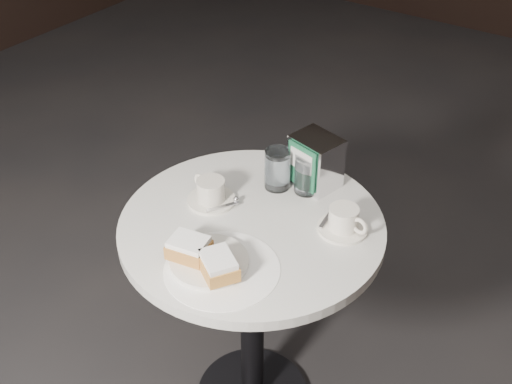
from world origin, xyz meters
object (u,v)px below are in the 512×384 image
object	(u,v)px
beignet_plate	(206,259)
water_glass_right	(307,174)
napkin_dispenser	(315,161)
coffee_cup_left	(211,192)
water_glass_left	(277,170)
cafe_table	(252,277)
coffee_cup_right	(344,221)

from	to	relation	value
beignet_plate	water_glass_right	world-z (taller)	water_glass_right
napkin_dispenser	coffee_cup_left	bearing A→B (deg)	-115.40
coffee_cup_left	water_glass_left	size ratio (longest dim) A/B	1.40
coffee_cup_left	napkin_dispenser	distance (m)	0.30
cafe_table	coffee_cup_left	world-z (taller)	coffee_cup_left
coffee_cup_left	napkin_dispenser	bearing A→B (deg)	66.98
cafe_table	beignet_plate	distance (m)	0.30
beignet_plate	coffee_cup_left	bearing A→B (deg)	125.47
beignet_plate	water_glass_left	xyz separation A→B (m)	(-0.04, 0.37, 0.03)
cafe_table	napkin_dispenser	distance (m)	0.37
cafe_table	water_glass_left	distance (m)	0.31
coffee_cup_left	water_glass_right	distance (m)	0.27
coffee_cup_right	napkin_dispenser	xyz separation A→B (m)	(-0.17, 0.13, 0.05)
coffee_cup_right	water_glass_left	bearing A→B (deg)	172.83
beignet_plate	water_glass_left	world-z (taller)	water_glass_left
water_glass_right	napkin_dispenser	distance (m)	0.05
cafe_table	coffee_cup_right	distance (m)	0.33
beignet_plate	water_glass_left	distance (m)	0.38
beignet_plate	water_glass_right	distance (m)	0.41
coffee_cup_right	water_glass_left	size ratio (longest dim) A/B	1.26
beignet_plate	coffee_cup_right	xyz separation A→B (m)	(0.20, 0.31, 0.00)
water_glass_left	water_glass_right	world-z (taller)	water_glass_left
water_glass_left	water_glass_right	xyz separation A→B (m)	(0.08, 0.03, -0.00)
cafe_table	water_glass_right	bearing A→B (deg)	77.42
coffee_cup_left	water_glass_left	world-z (taller)	water_glass_left
cafe_table	beignet_plate	size ratio (longest dim) A/B	3.45
cafe_table	coffee_cup_left	xyz separation A→B (m)	(-0.14, 0.01, 0.23)
beignet_plate	water_glass_right	xyz separation A→B (m)	(0.04, 0.40, 0.03)
cafe_table	napkin_dispenser	xyz separation A→B (m)	(0.05, 0.24, 0.27)
coffee_cup_left	coffee_cup_right	distance (m)	0.37
cafe_table	coffee_cup_left	bearing A→B (deg)	175.64
coffee_cup_left	coffee_cup_right	bearing A→B (deg)	31.32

